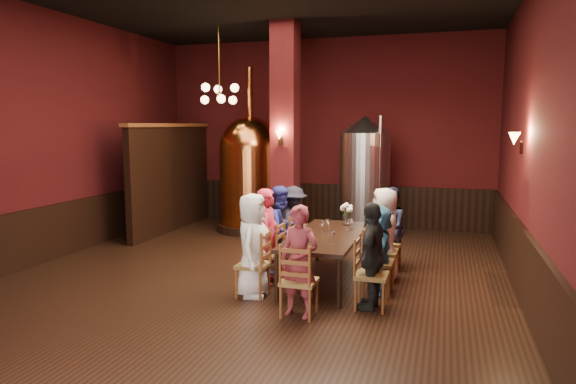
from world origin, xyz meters
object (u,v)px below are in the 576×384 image
(dining_table, at_px, (327,238))
(steel_vessel, at_px, (364,177))
(copper_kettle, at_px, (251,172))
(person_1, at_px, (268,236))
(person_2, at_px, (282,229))
(person_0, at_px, (253,245))
(rose_vase, at_px, (347,210))

(dining_table, xyz_separation_m, steel_vessel, (0.06, 3.38, 0.63))
(copper_kettle, bearing_deg, dining_table, -52.35)
(person_1, xyz_separation_m, steel_vessel, (0.91, 3.70, 0.58))
(person_1, xyz_separation_m, copper_kettle, (-1.71, 3.65, 0.62))
(person_2, xyz_separation_m, steel_vessel, (0.91, 3.04, 0.60))
(person_2, xyz_separation_m, copper_kettle, (-1.71, 2.99, 0.64))
(dining_table, bearing_deg, copper_kettle, 127.83)
(person_0, height_order, person_1, person_0)
(copper_kettle, bearing_deg, person_1, -64.87)
(copper_kettle, relative_size, rose_vase, 9.76)
(person_2, relative_size, copper_kettle, 0.39)
(copper_kettle, height_order, steel_vessel, copper_kettle)
(person_0, xyz_separation_m, person_2, (0.00, 1.33, -0.02))
(person_0, height_order, rose_vase, person_0)
(person_0, relative_size, steel_vessel, 0.56)
(person_1, height_order, steel_vessel, steel_vessel)
(copper_kettle, height_order, rose_vase, copper_kettle)
(dining_table, xyz_separation_m, rose_vase, (0.15, 0.84, 0.31))
(dining_table, relative_size, rose_vase, 6.29)
(dining_table, relative_size, person_0, 1.61)
(dining_table, relative_size, copper_kettle, 0.64)
(person_0, bearing_deg, dining_table, -46.05)
(person_1, height_order, rose_vase, person_1)
(person_0, distance_m, rose_vase, 2.11)
(copper_kettle, bearing_deg, person_0, -68.40)
(dining_table, xyz_separation_m, person_0, (-0.85, -1.00, 0.06))
(person_1, height_order, person_2, person_1)
(person_1, distance_m, copper_kettle, 4.08)
(person_1, relative_size, steel_vessel, 0.56)
(person_1, relative_size, copper_kettle, 0.40)
(dining_table, relative_size, person_2, 1.66)
(steel_vessel, bearing_deg, dining_table, -90.97)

